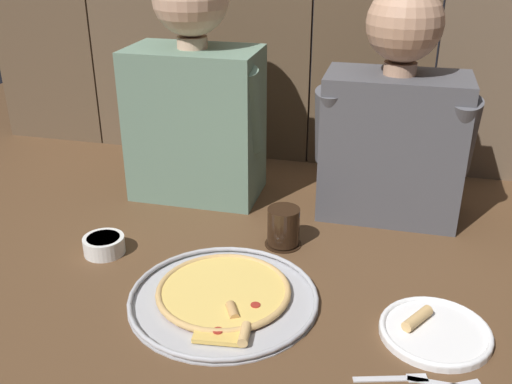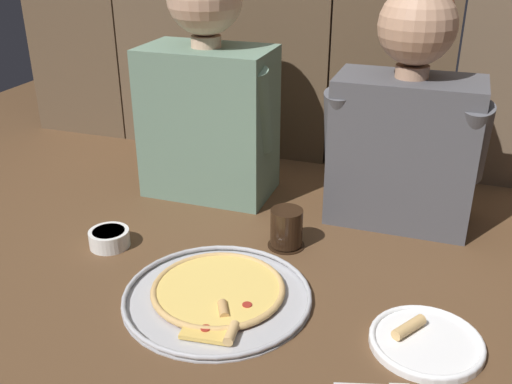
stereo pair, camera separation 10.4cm
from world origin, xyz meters
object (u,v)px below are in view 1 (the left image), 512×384
Objects in this scene: dinner_plate at (435,331)px; dipping_bowl at (104,244)px; pizza_tray at (224,295)px; diner_left at (194,88)px; drinking_glass at (283,227)px; diner_right at (395,113)px.

dipping_bowl is (-0.76, 0.13, 0.01)m from dinner_plate.
pizza_tray is 1.87× the size of dinner_plate.
dipping_bowl is 0.15× the size of diner_left.
drinking_glass is 0.41m from diner_right.
diner_left is at bearing 114.56° from pizza_tray.
diner_left is 0.53m from diner_right.
diner_left is (0.11, 0.38, 0.29)m from dipping_bowl.
diner_right is (0.53, -0.00, -0.03)m from diner_left.
dipping_bowl is 0.16× the size of diner_right.
drinking_glass is 0.16× the size of diner_right.
drinking_glass is 1.00× the size of dipping_bowl.
diner_left reaches higher than dipping_bowl.
diner_right reaches higher than dipping_bowl.
pizza_tray is 0.35m from dipping_bowl.
pizza_tray is at bearing -65.44° from diner_left.
dipping_bowl is at bearing 161.21° from pizza_tray.
pizza_tray is at bearing -106.40° from drinking_glass.
drinking_glass is 0.15× the size of diner_left.
drinking_glass is at bearing 19.18° from dipping_bowl.
pizza_tray is 4.08× the size of drinking_glass.
pizza_tray is at bearing -18.79° from dipping_bowl.
diner_left is (-0.22, 0.49, 0.30)m from pizza_tray.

